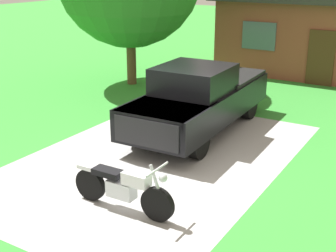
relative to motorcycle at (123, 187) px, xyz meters
name	(u,v)px	position (x,y,z in m)	size (l,w,h in m)	color
ground_plane	(157,159)	(-0.77, 2.38, -0.47)	(80.00, 80.00, 0.00)	#348F32
driveway_pad	(157,159)	(-0.77, 2.38, -0.47)	(5.58, 8.57, 0.01)	#A7A7A7
motorcycle	(123,187)	(0.00, 0.00, 0.00)	(2.21, 0.70, 1.09)	black
pickup_truck	(201,97)	(-0.85, 4.76, 0.48)	(2.19, 5.69, 1.90)	black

